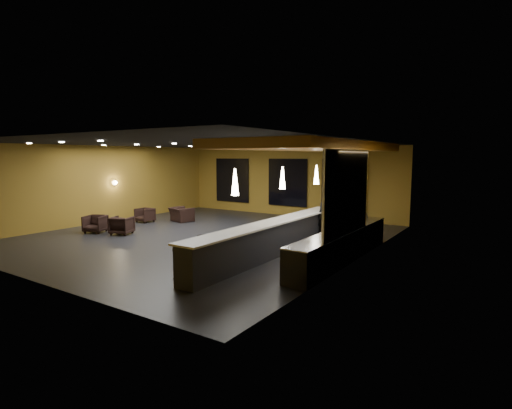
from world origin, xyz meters
The scene contains 36 objects.
floor centered at (0.00, 0.00, -0.05)m, with size 12.00×13.00×0.10m, color black.
ceiling centered at (0.00, 0.00, 3.55)m, with size 12.00×13.00×0.10m, color black.
wall_back centered at (0.00, 6.55, 1.75)m, with size 12.00×0.10×3.50m, color olive.
wall_front centered at (0.00, -6.55, 1.75)m, with size 12.00×0.10×3.50m, color olive.
wall_left centered at (-6.05, 0.00, 1.75)m, with size 0.10×13.00×3.50m, color olive.
wall_right centered at (6.05, 0.00, 1.75)m, with size 0.10×13.00×3.50m, color olive.
wood_soffit centered at (4.00, 1.00, 3.36)m, with size 3.60×8.00×0.28m, color olive.
window_left centered at (-3.50, 6.44, 1.70)m, with size 2.20×0.06×2.40m, color black.
window_center centered at (0.00, 6.44, 1.70)m, with size 2.20×0.06×2.40m, color black.
window_right centered at (3.00, 6.44, 1.70)m, with size 2.20×0.06×2.40m, color black.
tile_backsplash centered at (5.96, -1.00, 2.00)m, with size 0.06×3.20×2.40m, color white.
bar_counter centered at (3.65, -1.00, 0.50)m, with size 0.60×8.00×1.00m, color black.
bar_top centered at (3.65, -1.00, 1.02)m, with size 0.78×8.10×0.05m, color silver.
prep_counter centered at (5.65, -0.50, 0.43)m, with size 0.70×6.00×0.86m, color black.
prep_top centered at (5.65, -0.50, 0.89)m, with size 0.72×6.00×0.03m, color silver.
wall_shelf_lower centered at (5.82, -1.20, 1.60)m, with size 0.30×1.50×0.03m, color silver.
wall_shelf_upper centered at (5.82, -1.20, 2.05)m, with size 0.30×1.50×0.03m, color silver.
column centered at (3.65, 3.60, 1.75)m, with size 0.60×0.60×3.50m, color olive.
wall_sconce centered at (-5.88, 0.50, 1.80)m, with size 0.22×0.22×0.22m, color #FFE5B2.
pendant_0 centered at (3.65, -3.00, 2.35)m, with size 0.20×0.20×0.70m, color white.
pendant_1 centered at (3.65, -0.50, 2.35)m, with size 0.20×0.20×0.70m, color white.
pendant_2 centered at (3.65, 2.00, 2.35)m, with size 0.20×0.20×0.70m, color white.
staff_a centered at (4.21, 1.69, 0.88)m, with size 0.64×0.42×1.75m, color black.
staff_b centered at (4.56, 2.13, 0.78)m, with size 0.76×0.59×1.57m, color black.
staff_c centered at (5.11, 2.36, 0.83)m, with size 0.81×0.53×1.66m, color black.
armchair_a centered at (-4.15, -1.81, 0.35)m, with size 0.74×0.76×0.70m, color black.
armchair_b centered at (-2.96, -1.47, 0.35)m, with size 0.75×0.77×0.70m, color black.
armchair_c centered at (-4.48, 1.01, 0.33)m, with size 0.70×0.72×0.65m, color black.
armchair_d centered at (-3.21, 2.08, 0.33)m, with size 1.00×0.88×0.65m, color black.
bar_stool_0 centered at (2.97, -4.38, 0.50)m, with size 0.40×0.40×0.78m.
bar_stool_1 centered at (2.72, -3.16, 0.55)m, with size 0.44×0.44×0.86m.
bar_stool_2 centered at (2.84, -2.24, 0.55)m, with size 0.44×0.44×0.86m.
bar_stool_3 centered at (2.76, -0.92, 0.48)m, with size 0.38×0.38×0.74m.
bar_stool_4 centered at (3.00, 0.10, 0.52)m, with size 0.41×0.41×0.82m.
bar_stool_5 centered at (2.79, 1.30, 0.53)m, with size 0.42×0.42×0.83m.
bar_stool_6 centered at (2.80, 2.29, 0.46)m, with size 0.36×0.36×0.72m.
Camera 1 is at (9.82, -11.37, 3.02)m, focal length 28.00 mm.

